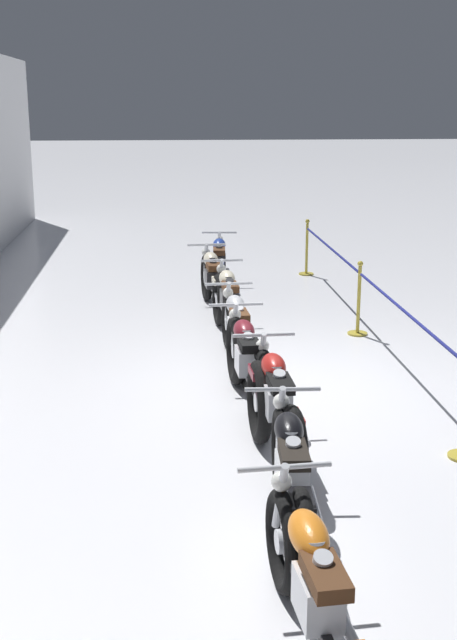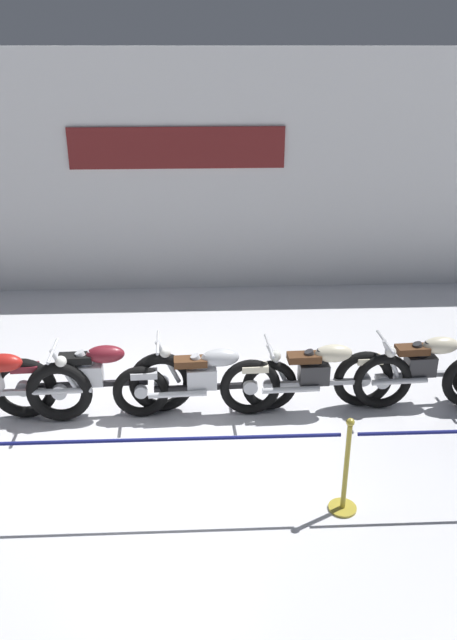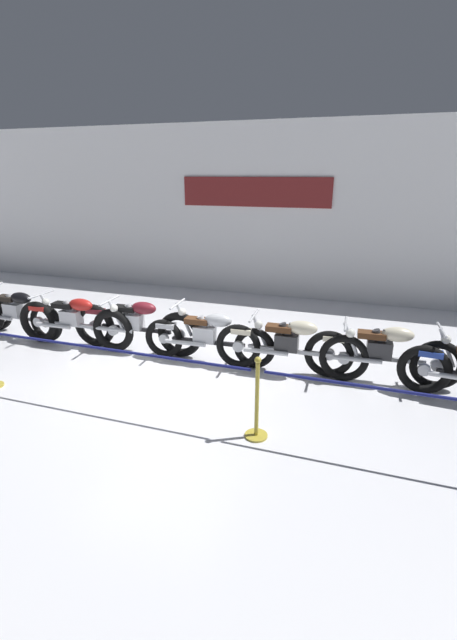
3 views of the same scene
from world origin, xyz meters
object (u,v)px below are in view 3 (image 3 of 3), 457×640
at_px(motorcycle_maroon_3, 136,326).
at_px(stanchion_far_left, 20,345).
at_px(motorcycle_black_1, 17,313).
at_px(motorcycle_cream_6, 383,354).
at_px(motorcycle_silver_4, 208,337).
at_px(stanchion_mid_right, 257,411).
at_px(motorcycle_red_2, 75,322).
at_px(motorcycle_cream_5, 290,346).

bearing_deg(motorcycle_maroon_3, stanchion_far_left, -111.38).
bearing_deg(motorcycle_black_1, motorcycle_maroon_3, 1.22).
xyz_separation_m(motorcycle_cream_6, stanchion_far_left, (-4.85, -1.96, 0.27)).
bearing_deg(motorcycle_black_1, motorcycle_silver_4, 0.25).
bearing_deg(motorcycle_cream_6, stanchion_mid_right, -126.02).
relative_size(motorcycle_red_2, motorcycle_maroon_3, 0.96).
bearing_deg(stanchion_far_left, motorcycle_silver_4, 40.96).
distance_m(motorcycle_black_1, stanchion_far_left, 2.61).
bearing_deg(motorcycle_maroon_3, motorcycle_red_2, -172.72).
bearing_deg(motorcycle_maroon_3, motorcycle_silver_4, -1.57).
bearing_deg(motorcycle_red_2, stanchion_far_left, -75.55).
height_order(motorcycle_red_2, motorcycle_cream_5, motorcycle_red_2).
bearing_deg(motorcycle_silver_4, motorcycle_red_2, -177.48).
xyz_separation_m(motorcycle_maroon_3, motorcycle_cream_6, (4.12, 0.09, -0.01)).
xyz_separation_m(motorcycle_cream_5, stanchion_mid_right, (-0.06, -1.82, -0.12)).
distance_m(motorcycle_cream_5, motorcycle_cream_6, 1.37).
relative_size(motorcycle_maroon_3, motorcycle_silver_4, 1.09).
height_order(motorcycle_silver_4, stanchion_far_left, stanchion_far_left).
bearing_deg(motorcycle_cream_6, motorcycle_red_2, -177.43).
height_order(motorcycle_silver_4, motorcycle_cream_5, motorcycle_cream_5).
height_order(motorcycle_cream_6, stanchion_far_left, stanchion_far_left).
distance_m(motorcycle_black_1, motorcycle_silver_4, 3.96).
height_order(motorcycle_black_1, stanchion_far_left, stanchion_far_left).
relative_size(motorcycle_red_2, motorcycle_cream_5, 0.99).
relative_size(motorcycle_maroon_3, motorcycle_cream_6, 1.07).
distance_m(motorcycle_cream_5, stanchion_far_left, 3.94).
bearing_deg(stanchion_mid_right, motorcycle_red_2, 156.04).
xyz_separation_m(motorcycle_black_1, stanchion_far_left, (1.85, -1.81, 0.28)).
distance_m(motorcycle_red_2, stanchion_far_left, 1.80).
xyz_separation_m(motorcycle_red_2, stanchion_mid_right, (3.87, -1.72, -0.12)).
xyz_separation_m(motorcycle_silver_4, stanchion_far_left, (-2.11, -1.83, 0.30)).
xyz_separation_m(motorcycle_red_2, motorcycle_cream_5, (3.93, 0.10, -0.00)).
height_order(motorcycle_maroon_3, stanchion_far_left, stanchion_far_left).
distance_m(stanchion_far_left, stanchion_mid_right, 3.45).
height_order(motorcycle_red_2, motorcycle_cream_6, motorcycle_red_2).
distance_m(motorcycle_black_1, motorcycle_maroon_3, 2.58).
bearing_deg(stanchion_far_left, motorcycle_cream_6, 21.98).
distance_m(motorcycle_silver_4, stanchion_mid_right, 2.26).
distance_m(motorcycle_red_2, motorcycle_cream_5, 3.93).
relative_size(motorcycle_black_1, motorcycle_cream_6, 0.95).
xyz_separation_m(motorcycle_black_1, motorcycle_maroon_3, (2.58, 0.06, 0.01)).
distance_m(motorcycle_black_1, motorcycle_cream_5, 5.33).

